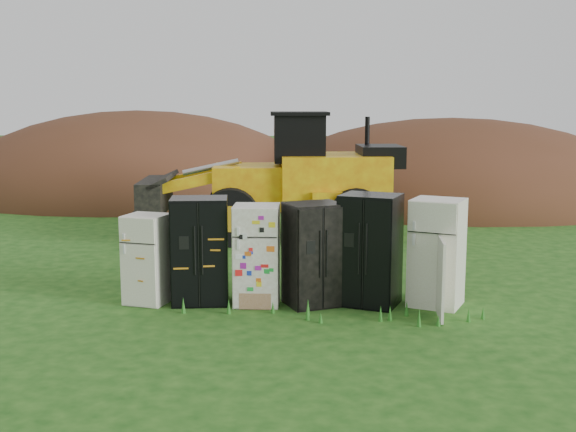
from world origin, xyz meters
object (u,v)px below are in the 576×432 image
at_px(fridge_black_side, 200,251).
at_px(fridge_open_door, 437,253).
at_px(fridge_sticker, 257,255).
at_px(fridge_black_right, 370,250).
at_px(fridge_leftmost, 147,259).
at_px(fridge_dark_mid, 314,254).
at_px(wheel_loader, 267,175).

relative_size(fridge_black_side, fridge_open_door, 1.00).
xyz_separation_m(fridge_sticker, fridge_black_right, (1.93, 0.07, 0.09)).
bearing_deg(fridge_leftmost, fridge_dark_mid, 14.73).
height_order(fridge_leftmost, fridge_open_door, fridge_open_door).
distance_m(fridge_black_right, wheel_loader, 6.47).
xyz_separation_m(fridge_black_side, fridge_open_door, (4.05, 0.02, -0.00)).
bearing_deg(fridge_black_side, fridge_black_right, -6.11).
relative_size(fridge_black_right, fridge_open_door, 1.04).
relative_size(fridge_dark_mid, fridge_black_right, 0.92).
relative_size(fridge_leftmost, fridge_sticker, 0.90).
bearing_deg(fridge_dark_mid, fridge_black_right, -20.66).
relative_size(fridge_sticker, fridge_black_right, 0.90).
xyz_separation_m(fridge_black_side, fridge_dark_mid, (1.96, -0.04, -0.04)).
height_order(fridge_black_side, fridge_sticker, fridge_black_side).
bearing_deg(fridge_black_right, fridge_leftmost, -158.69).
height_order(fridge_open_door, wheel_loader, wheel_loader).
height_order(fridge_leftmost, wheel_loader, wheel_loader).
height_order(fridge_leftmost, fridge_dark_mid, fridge_dark_mid).
bearing_deg(fridge_open_door, wheel_loader, 141.91).
distance_m(fridge_sticker, fridge_open_door, 3.07).
distance_m(fridge_open_door, wheel_loader, 6.94).
xyz_separation_m(fridge_sticker, fridge_open_door, (3.07, 0.06, 0.06)).
bearing_deg(wheel_loader, fridge_leftmost, -109.27).
relative_size(fridge_leftmost, fridge_black_side, 0.84).
bearing_deg(fridge_black_side, fridge_dark_mid, -7.70).
distance_m(fridge_leftmost, wheel_loader, 6.39).
bearing_deg(wheel_loader, fridge_dark_mid, -82.96).
relative_size(fridge_black_side, fridge_sticker, 1.07).
height_order(fridge_black_side, fridge_open_door, same).
distance_m(fridge_black_right, fridge_open_door, 1.13).
relative_size(fridge_open_door, wheel_loader, 0.28).
distance_m(fridge_black_side, fridge_open_door, 4.05).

